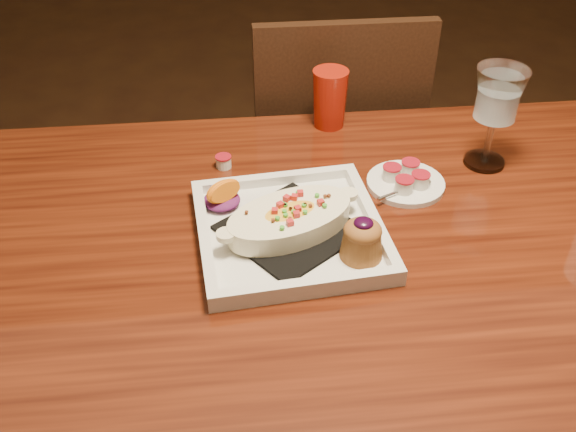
{
  "coord_description": "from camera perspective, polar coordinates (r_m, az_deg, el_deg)",
  "views": [
    {
      "loc": [
        -0.26,
        -0.78,
        1.43
      ],
      "look_at": [
        -0.17,
        0.07,
        0.77
      ],
      "focal_mm": 40.0,
      "sensor_mm": 36.0,
      "label": 1
    }
  ],
  "objects": [
    {
      "name": "goblet",
      "position": [
        1.24,
        18.13,
        9.76
      ],
      "size": [
        0.09,
        0.09,
        0.2
      ],
      "color": "silver",
      "rests_on": "table"
    },
    {
      "name": "chair_far",
      "position": [
        1.71,
        3.79,
        4.92
      ],
      "size": [
        0.42,
        0.42,
        0.93
      ],
      "rotation": [
        0.0,
        0.0,
        3.14
      ],
      "color": "black",
      "rests_on": "floor"
    },
    {
      "name": "saucer",
      "position": [
        1.2,
        10.41,
        3.06
      ],
      "size": [
        0.14,
        0.14,
        0.1
      ],
      "color": "white",
      "rests_on": "table"
    },
    {
      "name": "red_tumbler",
      "position": [
        1.35,
        3.73,
        10.38
      ],
      "size": [
        0.07,
        0.07,
        0.12
      ],
      "primitive_type": "cone",
      "color": "#A31A0B",
      "rests_on": "table"
    },
    {
      "name": "plate",
      "position": [
        1.05,
        0.63,
        -0.88
      ],
      "size": [
        0.33,
        0.33,
        0.08
      ],
      "rotation": [
        0.0,
        0.0,
        0.09
      ],
      "color": "white",
      "rests_on": "table"
    },
    {
      "name": "creamer_loose",
      "position": [
        1.24,
        -5.75,
        4.84
      ],
      "size": [
        0.03,
        0.03,
        0.02
      ],
      "color": "silver",
      "rests_on": "table"
    },
    {
      "name": "table",
      "position": [
        1.13,
        9.03,
        -6.26
      ],
      "size": [
        1.5,
        0.9,
        0.75
      ],
      "color": "#62230E",
      "rests_on": "floor"
    }
  ]
}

